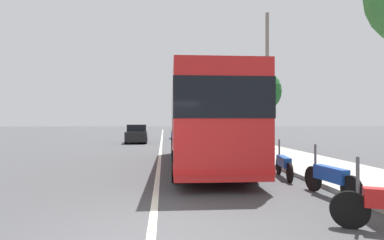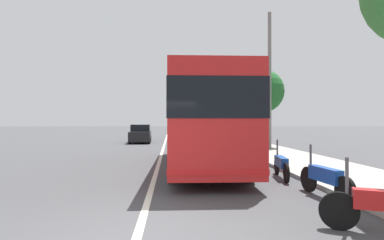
{
  "view_description": "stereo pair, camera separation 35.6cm",
  "coord_description": "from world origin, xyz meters",
  "px_view_note": "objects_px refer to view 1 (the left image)",
  "views": [
    {
      "loc": [
        -5.09,
        -0.21,
        1.91
      ],
      "look_at": [
        9.54,
        -1.55,
        1.97
      ],
      "focal_mm": 28.86,
      "sensor_mm": 36.0,
      "label": 1
    },
    {
      "loc": [
        -5.12,
        -0.56,
        1.91
      ],
      "look_at": [
        9.54,
        -1.55,
        1.97
      ],
      "focal_mm": 28.86,
      "sensor_mm": 36.0,
      "label": 2
    }
  ],
  "objects_px": {
    "motorcycle_far_end": "(284,164)",
    "car_side_street": "(137,134)",
    "roadside_tree_far_block": "(219,95)",
    "car_far_distant": "(180,132)",
    "roadside_tree_mid_block": "(260,91)",
    "utility_pole": "(267,82)",
    "motorcycle_by_tree": "(330,178)",
    "coach_bus": "(203,118)",
    "motorcycle_angled": "(260,155)"
  },
  "relations": [
    {
      "from": "motorcycle_angled",
      "to": "roadside_tree_far_block",
      "type": "height_order",
      "value": "roadside_tree_far_block"
    },
    {
      "from": "motorcycle_by_tree",
      "to": "motorcycle_angled",
      "type": "relative_size",
      "value": 0.99
    },
    {
      "from": "motorcycle_far_end",
      "to": "roadside_tree_far_block",
      "type": "relative_size",
      "value": 0.31
    },
    {
      "from": "motorcycle_by_tree",
      "to": "motorcycle_angled",
      "type": "xyz_separation_m",
      "value": [
        5.4,
        0.07,
        -0.02
      ]
    },
    {
      "from": "car_far_distant",
      "to": "motorcycle_by_tree",
      "type": "bearing_deg",
      "value": -171.6
    },
    {
      "from": "motorcycle_far_end",
      "to": "car_far_distant",
      "type": "xyz_separation_m",
      "value": [
        24.17,
        2.19,
        0.23
      ]
    },
    {
      "from": "car_side_street",
      "to": "utility_pole",
      "type": "height_order",
      "value": "utility_pole"
    },
    {
      "from": "car_side_street",
      "to": "car_far_distant",
      "type": "xyz_separation_m",
      "value": [
        6.5,
        -4.21,
        -0.05
      ]
    },
    {
      "from": "utility_pole",
      "to": "roadside_tree_far_block",
      "type": "bearing_deg",
      "value": 2.61
    },
    {
      "from": "car_far_distant",
      "to": "utility_pole",
      "type": "bearing_deg",
      "value": -158.63
    },
    {
      "from": "car_side_street",
      "to": "car_far_distant",
      "type": "relative_size",
      "value": 1.1
    },
    {
      "from": "utility_pole",
      "to": "coach_bus",
      "type": "bearing_deg",
      "value": 141.6
    },
    {
      "from": "motorcycle_angled",
      "to": "car_far_distant",
      "type": "relative_size",
      "value": 0.54
    },
    {
      "from": "car_far_distant",
      "to": "roadside_tree_mid_block",
      "type": "bearing_deg",
      "value": -156.71
    },
    {
      "from": "coach_bus",
      "to": "motorcycle_by_tree",
      "type": "height_order",
      "value": "coach_bus"
    },
    {
      "from": "motorcycle_far_end",
      "to": "roadside_tree_mid_block",
      "type": "xyz_separation_m",
      "value": [
        10.83,
        -2.62,
        3.51
      ]
    },
    {
      "from": "motorcycle_angled",
      "to": "coach_bus",
      "type": "bearing_deg",
      "value": 86.05
    },
    {
      "from": "motorcycle_far_end",
      "to": "car_side_street",
      "type": "height_order",
      "value": "car_side_street"
    },
    {
      "from": "car_side_street",
      "to": "roadside_tree_far_block",
      "type": "height_order",
      "value": "roadside_tree_far_block"
    },
    {
      "from": "coach_bus",
      "to": "roadside_tree_far_block",
      "type": "xyz_separation_m",
      "value": [
        20.36,
        -4.33,
        2.75
      ]
    },
    {
      "from": "motorcycle_far_end",
      "to": "motorcycle_by_tree",
      "type": "bearing_deg",
      "value": -168.68
    },
    {
      "from": "coach_bus",
      "to": "roadside_tree_mid_block",
      "type": "distance_m",
      "value": 9.47
    },
    {
      "from": "utility_pole",
      "to": "motorcycle_by_tree",
      "type": "bearing_deg",
      "value": 168.23
    },
    {
      "from": "car_far_distant",
      "to": "roadside_tree_far_block",
      "type": "distance_m",
      "value": 5.9
    },
    {
      "from": "motorcycle_by_tree",
      "to": "roadside_tree_mid_block",
      "type": "distance_m",
      "value": 14.16
    },
    {
      "from": "motorcycle_angled",
      "to": "motorcycle_by_tree",
      "type": "bearing_deg",
      "value": -176.71
    },
    {
      "from": "car_far_distant",
      "to": "roadside_tree_mid_block",
      "type": "distance_m",
      "value": 14.56
    },
    {
      "from": "motorcycle_far_end",
      "to": "roadside_tree_mid_block",
      "type": "relative_size",
      "value": 0.39
    },
    {
      "from": "motorcycle_by_tree",
      "to": "roadside_tree_far_block",
      "type": "distance_m",
      "value": 26.45
    },
    {
      "from": "coach_bus",
      "to": "car_far_distant",
      "type": "bearing_deg",
      "value": 0.86
    },
    {
      "from": "motorcycle_by_tree",
      "to": "motorcycle_angled",
      "type": "distance_m",
      "value": 5.4
    },
    {
      "from": "car_far_distant",
      "to": "roadside_tree_far_block",
      "type": "bearing_deg",
      "value": -97.54
    },
    {
      "from": "motorcycle_far_end",
      "to": "car_far_distant",
      "type": "height_order",
      "value": "car_far_distant"
    },
    {
      "from": "motorcycle_far_end",
      "to": "utility_pole",
      "type": "height_order",
      "value": "utility_pole"
    },
    {
      "from": "motorcycle_angled",
      "to": "car_side_street",
      "type": "xyz_separation_m",
      "value": [
        14.95,
        6.47,
        0.28
      ]
    },
    {
      "from": "roadside_tree_mid_block",
      "to": "motorcycle_by_tree",
      "type": "bearing_deg",
      "value": 169.56
    },
    {
      "from": "coach_bus",
      "to": "utility_pole",
      "type": "distance_m",
      "value": 8.36
    },
    {
      "from": "motorcycle_angled",
      "to": "roadside_tree_mid_block",
      "type": "xyz_separation_m",
      "value": [
        8.1,
        -2.55,
        3.51
      ]
    },
    {
      "from": "motorcycle_angled",
      "to": "car_far_distant",
      "type": "distance_m",
      "value": 21.57
    },
    {
      "from": "motorcycle_by_tree",
      "to": "roadside_tree_far_block",
      "type": "height_order",
      "value": "roadside_tree_far_block"
    },
    {
      "from": "motorcycle_angled",
      "to": "roadside_tree_far_block",
      "type": "relative_size",
      "value": 0.32
    },
    {
      "from": "car_far_distant",
      "to": "motorcycle_angled",
      "type": "bearing_deg",
      "value": -170.54
    },
    {
      "from": "roadside_tree_mid_block",
      "to": "utility_pole",
      "type": "xyz_separation_m",
      "value": [
        -1.55,
        -0.0,
        0.47
      ]
    },
    {
      "from": "coach_bus",
      "to": "utility_pole",
      "type": "xyz_separation_m",
      "value": [
        6.27,
        -4.97,
        2.4
      ]
    },
    {
      "from": "car_far_distant",
      "to": "roadside_tree_far_block",
      "type": "relative_size",
      "value": 0.59
    },
    {
      "from": "coach_bus",
      "to": "car_far_distant",
      "type": "relative_size",
      "value": 2.64
    },
    {
      "from": "coach_bus",
      "to": "car_side_street",
      "type": "bearing_deg",
      "value": 16.72
    },
    {
      "from": "coach_bus",
      "to": "car_side_street",
      "type": "relative_size",
      "value": 2.39
    },
    {
      "from": "motorcycle_far_end",
      "to": "roadside_tree_far_block",
      "type": "bearing_deg",
      "value": 3.59
    },
    {
      "from": "car_far_distant",
      "to": "roadside_tree_mid_block",
      "type": "relative_size",
      "value": 0.74
    }
  ]
}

